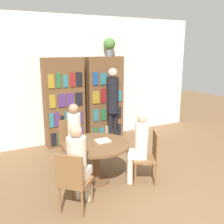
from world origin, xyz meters
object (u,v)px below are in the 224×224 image
Objects in this scene: bookshelf_right at (104,98)px; seated_reader_right at (139,144)px; chair_near_camera at (73,179)px; chair_far_side at (149,154)px; seated_reader_back at (78,160)px; seated_reader_left at (76,132)px; librarian_standing at (113,98)px; flower_vase at (109,45)px; reading_table at (96,150)px; bookshelf_left at (64,102)px; chair_left_side at (71,140)px.

bookshelf_right is 1.66× the size of seated_reader_right.
chair_near_camera is 0.73× the size of seated_reader_right.
seated_reader_back is at bearing 121.43° from chair_far_side.
seated_reader_left is 1.52m from librarian_standing.
seated_reader_back reaches higher than seated_reader_right.
librarian_standing reaches higher than seated_reader_right.
seated_reader_right reaches higher than chair_far_side.
reading_table is (-1.30, -2.03, -1.75)m from flower_vase.
seated_reader_back is (-0.51, -0.51, 0.13)m from reading_table.
bookshelf_left is at bearing 121.72° from seated_reader_back.
flower_vase is (1.19, 0.00, 1.30)m from bookshelf_left.
chair_left_side is 1.46m from seated_reader_back.
bookshelf_right is 3.04m from seated_reader_back.
bookshelf_left reaches higher than chair_left_side.
bookshelf_left is at bearing -110.38° from chair_left_side.
chair_far_side is at bearing 117.00° from chair_left_side.
bookshelf_left is 2.80m from chair_near_camera.
seated_reader_left is 1.28m from seated_reader_back.
seated_reader_right is (0.77, -1.22, 0.19)m from chair_left_side.
bookshelf_right is 2.29× the size of chair_far_side.
flower_vase reaches higher than bookshelf_left.
chair_left_side is at bearing -101.86° from bookshelf_left.
flower_vase is 0.49× the size of chair_left_side.
bookshelf_left is 1.77m from flower_vase.
seated_reader_back is at bearing -123.42° from bookshelf_right.
chair_near_camera is at bearing 126.00° from chair_far_side.
chair_far_side is (-0.50, -2.44, -1.82)m from flower_vase.
bookshelf_right is at bearing 19.18° from chair_far_side.
bookshelf_right reaches higher than seated_reader_back.
chair_far_side is (0.80, -0.42, -0.08)m from reading_table.
flower_vase is 2.58m from chair_left_side.
seated_reader_right is at bearing 54.23° from seated_reader_back.
chair_near_camera and chair_left_side have the same top height.
chair_far_side is 0.73× the size of seated_reader_right.
flower_vase reaches higher than chair_near_camera.
seated_reader_right is at bearing 113.64° from chair_left_side.
bookshelf_left is 1.13× the size of librarian_standing.
chair_left_side is at bearing -153.26° from librarian_standing.
reading_table is at bearing -122.65° from flower_vase.
librarian_standing is at bearing -93.95° from bookshelf_right.
librarian_standing is (0.32, 1.94, 0.61)m from chair_far_side.
seated_reader_back reaches higher than chair_near_camera.
chair_left_side is 0.73× the size of seated_reader_right.
bookshelf_left is 1.37m from seated_reader_left.
chair_near_camera is at bearing -124.09° from bookshelf_right.
reading_table is at bearing 90.00° from seated_reader_right.
flower_vase reaches higher than chair_left_side.
reading_table is at bearing -119.71° from bookshelf_right.
chair_near_camera is 2.85m from librarian_standing.
reading_table is 0.91× the size of seated_reader_right.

